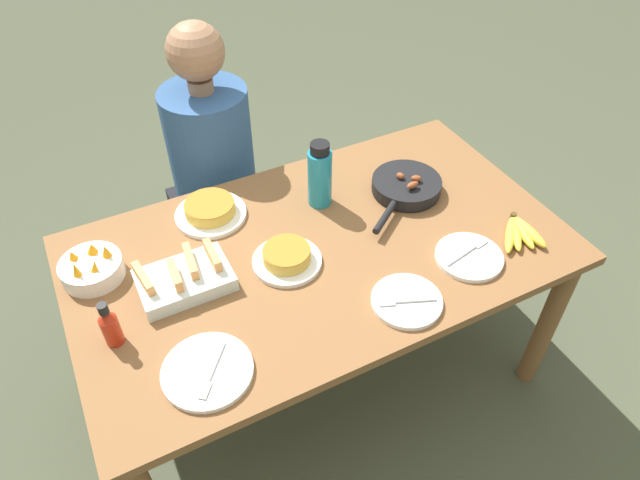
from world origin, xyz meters
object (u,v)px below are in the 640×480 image
(empty_plate_far_right, at_px, (407,301))
(fruit_bowl_mango, at_px, (92,268))
(skillet, at_px, (406,186))
(frittata_plate_center, at_px, (287,258))
(person_figure, at_px, (217,190))
(frittata_plate_side, at_px, (210,211))
(hot_sauce_bottle, at_px, (110,326))
(water_bottle, at_px, (320,176))
(banana_bunch, at_px, (519,232))
(melon_tray, at_px, (184,278))
(empty_plate_near_front, at_px, (469,257))
(empty_plate_far_left, at_px, (208,371))

(empty_plate_far_right, xyz_separation_m, fruit_bowl_mango, (-0.80, 0.53, 0.03))
(skillet, distance_m, frittata_plate_center, 0.55)
(person_figure, bearing_deg, skillet, -47.17)
(frittata_plate_side, relative_size, hot_sauce_bottle, 1.59)
(empty_plate_far_right, bearing_deg, water_bottle, 91.56)
(fruit_bowl_mango, bearing_deg, frittata_plate_center, -21.90)
(empty_plate_far_right, distance_m, water_bottle, 0.55)
(skillet, relative_size, fruit_bowl_mango, 1.92)
(banana_bunch, distance_m, person_figure, 1.23)
(frittata_plate_center, height_order, person_figure, person_figure)
(banana_bunch, xyz_separation_m, hot_sauce_bottle, (-1.29, 0.18, 0.05))
(hot_sauce_bottle, bearing_deg, banana_bunch, -7.99)
(banana_bunch, xyz_separation_m, skillet, (-0.21, 0.37, 0.01))
(melon_tray, distance_m, empty_plate_far_right, 0.67)
(person_figure, bearing_deg, water_bottle, -63.95)
(empty_plate_near_front, relative_size, empty_plate_far_right, 1.02)
(water_bottle, bearing_deg, frittata_plate_side, 164.47)
(hot_sauce_bottle, bearing_deg, water_bottle, 19.68)
(hot_sauce_bottle, bearing_deg, empty_plate_far_right, -17.68)
(frittata_plate_side, distance_m, empty_plate_far_right, 0.74)
(empty_plate_far_left, bearing_deg, fruit_bowl_mango, 111.63)
(frittata_plate_side, height_order, empty_plate_far_left, frittata_plate_side)
(melon_tray, bearing_deg, empty_plate_far_right, -33.11)
(person_figure, bearing_deg, frittata_plate_side, -109.02)
(banana_bunch, xyz_separation_m, water_bottle, (-0.51, 0.46, 0.10))
(frittata_plate_side, bearing_deg, hot_sauce_bottle, -137.14)
(empty_plate_far_left, height_order, person_figure, person_figure)
(person_figure, bearing_deg, frittata_plate_center, -89.44)
(empty_plate_far_left, distance_m, empty_plate_far_right, 0.60)
(banana_bunch, xyz_separation_m, empty_plate_near_front, (-0.21, -0.01, -0.01))
(skillet, xyz_separation_m, empty_plate_far_left, (-0.89, -0.40, -0.02))
(skillet, height_order, frittata_plate_center, skillet)
(frittata_plate_center, bearing_deg, hot_sauce_bottle, -174.11)
(frittata_plate_center, bearing_deg, water_bottle, 43.99)
(banana_bunch, distance_m, frittata_plate_center, 0.78)
(melon_tray, bearing_deg, fruit_bowl_mango, 144.87)
(melon_tray, relative_size, hot_sauce_bottle, 1.79)
(melon_tray, height_order, skillet, melon_tray)
(person_figure, bearing_deg, fruit_bowl_mango, -138.35)
(frittata_plate_center, bearing_deg, banana_bunch, -17.88)
(empty_plate_near_front, distance_m, empty_plate_far_right, 0.29)
(skillet, xyz_separation_m, empty_plate_near_front, (-0.01, -0.38, -0.02))
(melon_tray, relative_size, empty_plate_far_right, 1.31)
(empty_plate_far_right, bearing_deg, fruit_bowl_mango, 146.28)
(fruit_bowl_mango, bearing_deg, person_figure, 41.65)
(fruit_bowl_mango, height_order, water_bottle, water_bottle)
(water_bottle, bearing_deg, empty_plate_far_right, -88.44)
(frittata_plate_side, bearing_deg, empty_plate_near_front, -40.79)
(melon_tray, distance_m, skillet, 0.85)
(melon_tray, xyz_separation_m, empty_plate_near_front, (0.84, -0.30, -0.02))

